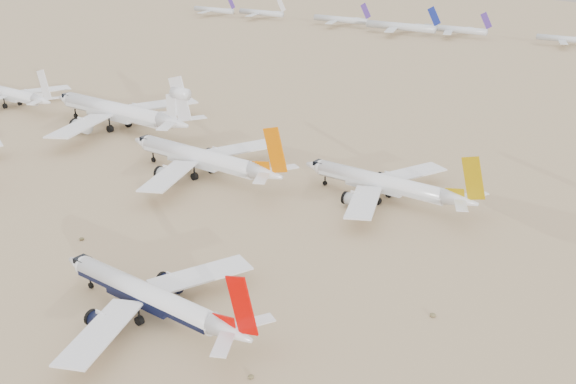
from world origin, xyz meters
name	(u,v)px	position (x,y,z in m)	size (l,w,h in m)	color
ground	(126,324)	(0.00, 0.00, 0.00)	(7000.00, 7000.00, 0.00)	#8B7450
main_airliner	(152,298)	(2.51, 3.69, 3.90)	(40.19, 39.25, 14.18)	white
row2_gold_tail	(387,184)	(9.02, 68.56, 4.22)	(42.42, 41.49, 15.10)	white
row2_orange_tail	(204,159)	(-35.22, 55.32, 4.82)	(48.12, 47.07, 17.16)	white
row2_white_trijet	(121,112)	(-84.19, 69.98, 5.94)	(57.94, 56.62, 20.53)	white
row2_white_twin	(12,95)	(-137.58, 65.78, 4.46)	(44.36, 43.41, 15.85)	white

